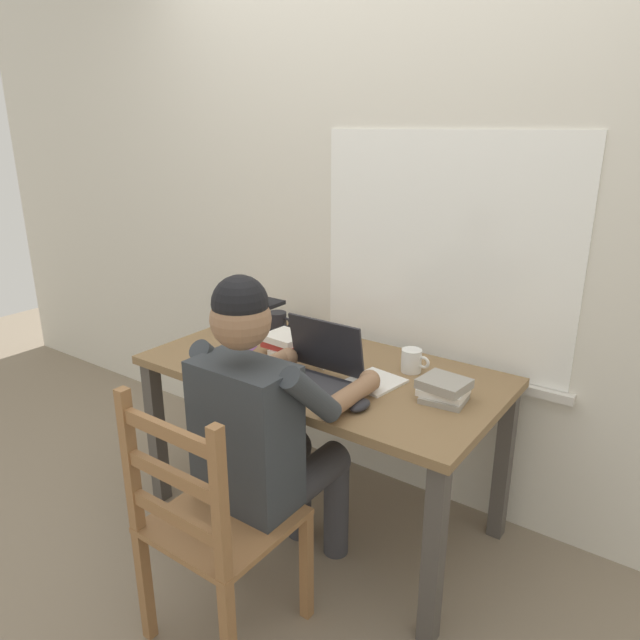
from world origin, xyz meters
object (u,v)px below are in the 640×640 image
object	(u,v)px
book_stack_main	(287,343)
book_stack_side	(444,389)
desk	(321,387)
coffee_mug_dark	(278,321)
wooden_chair	(211,525)
computer_mouse	(360,405)
landscape_photo_print	(240,348)
seated_person	(267,427)
laptop	(313,369)
coffee_mug_white	(412,361)

from	to	relation	value
book_stack_main	book_stack_side	world-z (taller)	book_stack_main
desk	book_stack_side	xyz separation A→B (m)	(0.53, 0.01, 0.13)
desk	coffee_mug_dark	world-z (taller)	coffee_mug_dark
wooden_chair	computer_mouse	world-z (taller)	wooden_chair
desk	book_stack_main	xyz separation A→B (m)	(-0.20, 0.03, 0.14)
book_stack_main	landscape_photo_print	xyz separation A→B (m)	(-0.21, -0.07, -0.05)
wooden_chair	seated_person	bearing A→B (deg)	90.00
desk	laptop	distance (m)	0.21
seated_person	laptop	bearing A→B (deg)	95.78
wooden_chair	computer_mouse	distance (m)	0.62
wooden_chair	computer_mouse	xyz separation A→B (m)	(0.23, 0.50, 0.28)
seated_person	book_stack_main	world-z (taller)	seated_person
coffee_mug_dark	book_stack_side	world-z (taller)	coffee_mug_dark
laptop	computer_mouse	world-z (taller)	laptop
coffee_mug_white	book_stack_side	bearing A→B (deg)	-37.69
coffee_mug_white	book_stack_side	size ratio (longest dim) A/B	0.68
coffee_mug_white	book_stack_main	size ratio (longest dim) A/B	0.62
wooden_chair	landscape_photo_print	size ratio (longest dim) A/B	7.09
computer_mouse	coffee_mug_white	size ratio (longest dim) A/B	0.84
computer_mouse	coffee_mug_white	world-z (taller)	coffee_mug_white
coffee_mug_dark	book_stack_side	bearing A→B (deg)	-13.57
laptop	book_stack_side	bearing A→B (deg)	17.71
desk	book_stack_main	size ratio (longest dim) A/B	7.50
wooden_chair	coffee_mug_white	bearing A→B (deg)	75.97
laptop	coffee_mug_dark	world-z (taller)	laptop
desk	wooden_chair	xyz separation A→B (m)	(0.09, -0.73, -0.18)
seated_person	coffee_mug_dark	size ratio (longest dim) A/B	9.77
book_stack_side	landscape_photo_print	world-z (taller)	book_stack_side
coffee_mug_white	seated_person	bearing A→B (deg)	-109.90
coffee_mug_dark	book_stack_main	bearing A→B (deg)	-42.88
laptop	coffee_mug_white	bearing A→B (deg)	50.43
wooden_chair	laptop	size ratio (longest dim) A/B	2.79
desk	computer_mouse	xyz separation A→B (m)	(0.33, -0.23, 0.11)
book_stack_side	seated_person	bearing A→B (deg)	-133.35
wooden_chair	laptop	bearing A→B (deg)	93.05
computer_mouse	wooden_chair	bearing A→B (deg)	-114.78
wooden_chair	computer_mouse	size ratio (longest dim) A/B	9.22
coffee_mug_dark	seated_person	bearing A→B (deg)	-53.02
desk	landscape_photo_print	xyz separation A→B (m)	(-0.41, -0.04, 0.09)
book_stack_side	landscape_photo_print	bearing A→B (deg)	-176.82
computer_mouse	book_stack_main	world-z (taller)	book_stack_main
desk	coffee_mug_dark	bearing A→B (deg)	150.77
wooden_chair	book_stack_side	world-z (taller)	wooden_chair
book_stack_side	coffee_mug_white	bearing A→B (deg)	142.31
coffee_mug_white	landscape_photo_print	xyz separation A→B (m)	(-0.73, -0.21, -0.05)
desk	computer_mouse	bearing A→B (deg)	-35.24
coffee_mug_white	book_stack_main	xyz separation A→B (m)	(-0.52, -0.14, 0.00)
computer_mouse	desk	bearing A→B (deg)	144.76
laptop	coffee_mug_dark	bearing A→B (deg)	142.19
wooden_chair	laptop	distance (m)	0.67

